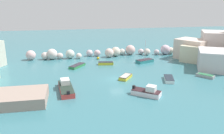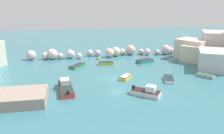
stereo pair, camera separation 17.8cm
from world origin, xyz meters
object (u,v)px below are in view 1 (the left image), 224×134
object	(u,v)px
channel_buoy	(98,58)
moored_boat_1	(106,63)
moored_boat_5	(126,77)
moored_boat_9	(205,76)
moored_boat_6	(183,57)
moored_boat_0	(66,87)
moored_boat_8	(77,66)
moored_boat_2	(145,61)
stone_dock	(10,98)
moored_boat_3	(147,92)
moored_boat_7	(169,79)

from	to	relation	value
channel_buoy	moored_boat_1	xyz separation A→B (m)	(1.03, -5.12, 0.01)
moored_boat_5	moored_boat_9	world-z (taller)	moored_boat_5
channel_buoy	moored_boat_6	size ratio (longest dim) A/B	0.17
moored_boat_0	moored_boat_8	distance (m)	13.50
channel_buoy	moored_boat_2	world-z (taller)	moored_boat_2
stone_dock	moored_boat_9	xyz separation A→B (m)	(32.93, 5.15, -0.48)
moored_boat_5	moored_boat_8	size ratio (longest dim) A/B	0.82
moored_boat_2	moored_boat_9	distance (m)	14.51
moored_boat_2	moored_boat_8	bearing A→B (deg)	161.83
moored_boat_3	moored_boat_7	bearing A→B (deg)	80.41
moored_boat_1	stone_dock	bearing A→B (deg)	55.18
moored_boat_0	moored_boat_7	bearing A→B (deg)	-91.71
moored_boat_7	moored_boat_0	bearing A→B (deg)	-67.34
moored_boat_5	moored_boat_7	distance (m)	7.71
stone_dock	moored_boat_8	bearing A→B (deg)	59.28
stone_dock	channel_buoy	distance (m)	27.17
moored_boat_0	moored_boat_3	bearing A→B (deg)	-115.63
moored_boat_3	moored_boat_5	size ratio (longest dim) A/B	1.29
moored_boat_2	moored_boat_7	world-z (taller)	moored_boat_2
moored_boat_2	channel_buoy	bearing A→B (deg)	132.42
stone_dock	channel_buoy	world-z (taller)	stone_dock
channel_buoy	moored_boat_7	bearing A→B (deg)	-60.08
moored_boat_0	moored_boat_5	distance (m)	11.38
stone_dock	moored_boat_3	size ratio (longest dim) A/B	2.20
moored_boat_0	channel_buoy	bearing A→B (deg)	-27.87
moored_boat_1	moored_boat_3	bearing A→B (deg)	107.96
channel_buoy	moored_boat_5	size ratio (longest dim) A/B	0.18
stone_dock	moored_boat_0	distance (m)	8.21
moored_boat_1	moored_boat_0	bearing A→B (deg)	66.41
moored_boat_1	moored_boat_2	xyz separation A→B (m)	(9.18, 0.15, 0.06)
moored_boat_2	moored_boat_5	xyz separation A→B (m)	(-7.22, -10.30, -0.06)
moored_boat_5	moored_boat_8	xyz separation A→B (m)	(-8.31, 9.36, -0.04)
moored_boat_8	moored_boat_6	bearing A→B (deg)	-47.14
stone_dock	moored_boat_3	bearing A→B (deg)	-2.64
moored_boat_6	moored_boat_8	bearing A→B (deg)	36.45
moored_boat_7	moored_boat_9	size ratio (longest dim) A/B	1.21
moored_boat_6	moored_boat_9	distance (m)	14.33
moored_boat_2	moored_boat_7	bearing A→B (deg)	-111.40
moored_boat_1	moored_boat_3	xyz separation A→B (m)	(3.16, -18.30, 0.24)
moored_boat_0	moored_boat_8	size ratio (longest dim) A/B	1.58
moored_boat_3	moored_boat_9	bearing A→B (deg)	61.82
channel_buoy	moored_boat_7	xyz separation A→B (m)	(10.26, -17.83, -0.00)
moored_boat_3	moored_boat_9	xyz separation A→B (m)	(13.55, 6.05, -0.29)
moored_boat_7	moored_boat_8	world-z (taller)	moored_boat_7
moored_boat_7	moored_boat_3	bearing A→B (deg)	-29.06
moored_boat_6	moored_boat_7	xyz separation A→B (m)	(-10.42, -14.49, -0.00)
stone_dock	moored_boat_1	size ratio (longest dim) A/B	2.82
moored_boat_6	moored_boat_3	bearing A→B (deg)	81.42
moored_boat_8	stone_dock	bearing A→B (deg)	-173.51
moored_boat_7	moored_boat_5	bearing A→B (deg)	-91.12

